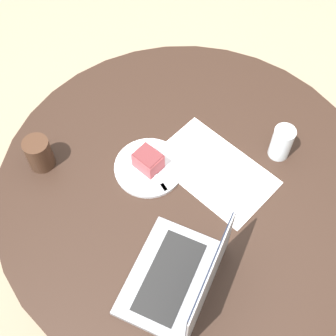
# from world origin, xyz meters

# --- Properties ---
(ground_plane) EXTENTS (12.00, 12.00, 0.00)m
(ground_plane) POSITION_xyz_m (0.00, 0.00, 0.00)
(ground_plane) COLOR gray
(dining_table) EXTENTS (1.17, 1.17, 0.75)m
(dining_table) POSITION_xyz_m (0.00, 0.00, 0.60)
(dining_table) COLOR black
(dining_table) RESTS_ON ground_plane
(paper_document) EXTENTS (0.43, 0.37, 0.00)m
(paper_document) POSITION_xyz_m (0.07, 0.06, 0.75)
(paper_document) COLOR white
(paper_document) RESTS_ON dining_table
(plate) EXTENTS (0.21, 0.21, 0.01)m
(plate) POSITION_xyz_m (-0.13, 0.01, 0.75)
(plate) COLOR silver
(plate) RESTS_ON dining_table
(cake_slice) EXTENTS (0.10, 0.09, 0.06)m
(cake_slice) POSITION_xyz_m (-0.13, 0.01, 0.79)
(cake_slice) COLOR #B74C51
(cake_slice) RESTS_ON plate
(fork) EXTENTS (0.14, 0.13, 0.00)m
(fork) POSITION_xyz_m (-0.10, -0.01, 0.76)
(fork) COLOR silver
(fork) RESTS_ON plate
(coffee_glass) EXTENTS (0.08, 0.08, 0.11)m
(coffee_glass) POSITION_xyz_m (-0.45, -0.06, 0.80)
(coffee_glass) COLOR #3D2619
(coffee_glass) RESTS_ON dining_table
(water_glass) EXTENTS (0.07, 0.07, 0.12)m
(water_glass) POSITION_xyz_m (0.25, 0.18, 0.81)
(water_glass) COLOR silver
(water_glass) RESTS_ON dining_table
(laptop) EXTENTS (0.25, 0.33, 0.24)m
(laptop) POSITION_xyz_m (0.06, -0.32, 0.79)
(laptop) COLOR gray
(laptop) RESTS_ON dining_table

